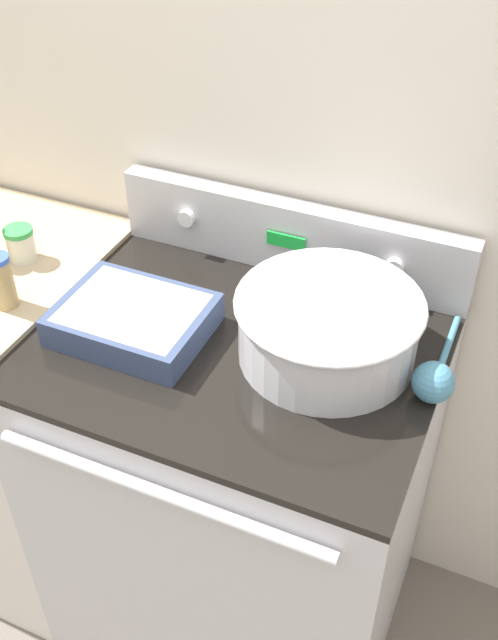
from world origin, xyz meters
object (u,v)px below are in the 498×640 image
object	(u,v)px
mixing_bowl	(328,325)
ladle	(434,380)
casserole_dish	(133,318)
spice_jar_green_cap	(21,244)
spice_jar_blue_cap	(1,281)

from	to	relation	value
mixing_bowl	ladle	distance (m)	0.22
casserole_dish	spice_jar_green_cap	size ratio (longest dim) A/B	3.72
spice_jar_blue_cap	casserole_dish	bearing A→B (deg)	8.45
ladle	spice_jar_green_cap	xyz separation A→B (m)	(-0.97, 0.05, 0.02)
casserole_dish	ladle	size ratio (longest dim) A/B	1.05
spice_jar_green_cap	casserole_dish	bearing A→B (deg)	-17.39
casserole_dish	ladle	distance (m)	0.61
spice_jar_green_cap	mixing_bowl	bearing A→B (deg)	-1.72
casserole_dish	spice_jar_blue_cap	world-z (taller)	spice_jar_blue_cap
spice_jar_blue_cap	spice_jar_green_cap	world-z (taller)	spice_jar_blue_cap
ladle	spice_jar_green_cap	size ratio (longest dim) A/B	3.54
ladle	spice_jar_blue_cap	size ratio (longest dim) A/B	2.33
spice_jar_blue_cap	spice_jar_green_cap	size ratio (longest dim) A/B	1.52
spice_jar_green_cap	ladle	bearing A→B (deg)	-2.77
casserole_dish	mixing_bowl	bearing A→B (deg)	13.31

